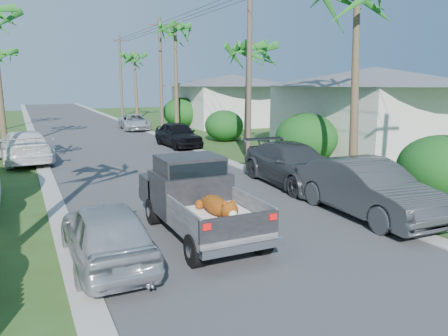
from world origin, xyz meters
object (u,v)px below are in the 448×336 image
parked_car_rf (178,135)px  utility_pole_b (249,70)px  parked_car_rn (367,189)px  parked_car_rd (135,122)px  house_right_far (232,102)px  palm_r_c (175,26)px  parked_car_rm (293,165)px  house_right_near (372,114)px  palm_r_d (135,55)px  utility_pole_c (161,74)px  parked_car_ln (106,233)px  parked_car_lf (25,147)px  pickup_truck (194,195)px  palm_r_b (248,46)px  utility_pole_d (121,76)px

parked_car_rf → utility_pole_b: size_ratio=0.50×
parked_car_rn → parked_car_rd: 26.40m
house_right_far → parked_car_rn: bearing=-108.0°
parked_car_rd → palm_r_c: (2.60, -3.29, 7.46)m
parked_car_rm → house_right_near: house_right_near is taller
house_right_far → palm_r_d: bearing=123.0°
parked_car_rd → utility_pole_c: size_ratio=0.52×
parked_car_rd → parked_car_rn: bearing=-84.6°
parked_car_rm → parked_car_ln: parked_car_rm is taller
parked_car_rm → palm_r_c: (1.71, 18.77, 7.30)m
parked_car_rn → utility_pole_b: bearing=83.7°
parked_car_rn → parked_car_rm: 4.35m
parked_car_rm → utility_pole_b: size_ratio=0.62×
parked_car_rf → utility_pole_c: size_ratio=0.50×
parked_car_ln → house_right_near: 19.09m
parked_car_rd → parked_car_lf: parked_car_lf is taller
parked_car_rd → parked_car_ln: 27.55m
palm_r_c → utility_pole_b: palm_r_c is taller
pickup_truck → parked_car_rd: bearing=79.7°
house_right_near → utility_pole_c: size_ratio=1.00×
palm_r_c → palm_r_b: bearing=-87.9°
palm_r_b → utility_pole_d: 28.05m
parked_car_ln → house_right_far: bearing=-121.5°
house_right_near → utility_pole_b: bearing=172.3°
parked_car_ln → palm_r_c: (9.80, 23.31, 7.39)m
pickup_truck → parked_car_rm: pickup_truck is taller
parked_car_rn → parked_car_lf: (-9.21, 14.10, -0.05)m
parked_car_rm → utility_pole_c: (1.11, 20.77, 3.79)m
parked_car_rf → utility_pole_c: (1.84, 9.20, 3.84)m
pickup_truck → parked_car_lf: size_ratio=0.92×
palm_r_c → house_right_far: palm_r_c is taller
parked_car_rn → palm_r_d: 37.64m
palm_r_c → pickup_truck: bearing=-108.1°
parked_car_ln → palm_r_b: palm_r_b is taller
parked_car_rd → palm_r_c: palm_r_c is taller
house_right_near → utility_pole_b: (-7.40, 1.00, 2.38)m
palm_r_c → utility_pole_c: palm_r_c is taller
parked_car_rd → utility_pole_d: 14.41m
parked_car_lf → palm_r_d: size_ratio=0.69×
parked_car_rf → house_right_far: size_ratio=0.50×
utility_pole_b → utility_pole_d: size_ratio=1.00×
pickup_truck → parked_car_rn: (5.23, -0.97, -0.15)m
parked_car_lf → utility_pole_b: (10.60, -3.99, 3.80)m
house_right_near → parked_car_rd: bearing=118.5°
palm_r_d → utility_pole_d: bearing=106.7°
palm_r_d → parked_car_ln: bearing=-105.1°
parked_car_rn → parked_car_rm: size_ratio=0.93×
parked_car_rf → palm_r_c: (2.44, 7.20, 7.34)m
palm_r_b → utility_pole_b: 2.61m
pickup_truck → palm_r_b: palm_r_b is taller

